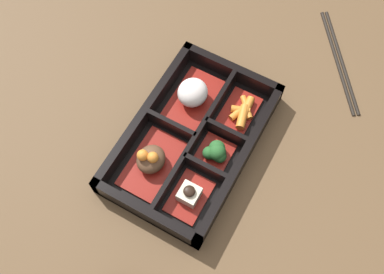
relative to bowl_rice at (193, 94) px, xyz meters
The scene contains 9 objects.
ground_plane 0.09m from the bowl_rice, 151.83° to the right, with size 3.00×3.00×0.00m, color brown.
bento_base 0.08m from the bowl_rice, 151.83° to the right, with size 0.32×0.20×0.01m.
bento_rim 0.08m from the bowl_rice, 150.36° to the right, with size 0.32×0.20×0.04m.
bowl_stew 0.14m from the bowl_rice, behind, with size 0.12×0.07×0.05m.
bowl_rice is the anchor object (origin of this frame).
bowl_tofu 0.18m from the bowl_rice, 152.72° to the right, with size 0.08×0.06×0.04m.
bowl_greens 0.12m from the bowl_rice, 131.78° to the right, with size 0.05×0.06×0.03m.
bowl_carrots 0.09m from the bowl_rice, 78.82° to the right, with size 0.09×0.06×0.02m.
chopsticks 0.30m from the bowl_rice, 42.98° to the right, with size 0.20×0.15×0.01m.
Camera 1 is at (-0.28, -0.16, 0.72)m, focal length 42.00 mm.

